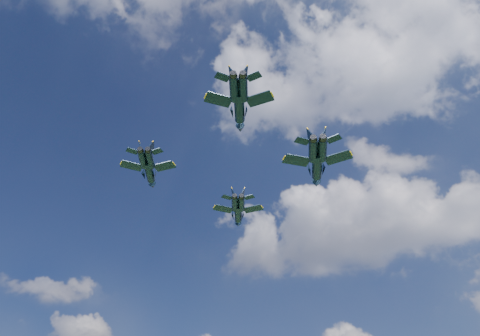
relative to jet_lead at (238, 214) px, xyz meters
name	(u,v)px	position (x,y,z in m)	size (l,w,h in m)	color
jet_lead	(238,214)	(0.00, 0.00, 0.00)	(11.06, 15.12, 3.62)	black
jet_left	(150,172)	(-8.91, -23.55, -0.38)	(10.68, 14.53, 3.49)	black
jet_right	(317,167)	(22.69, -10.13, -0.14)	(13.31, 18.26, 4.31)	black
jet_slot	(239,109)	(15.24, -31.12, 1.19)	(11.54, 15.88, 3.79)	black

